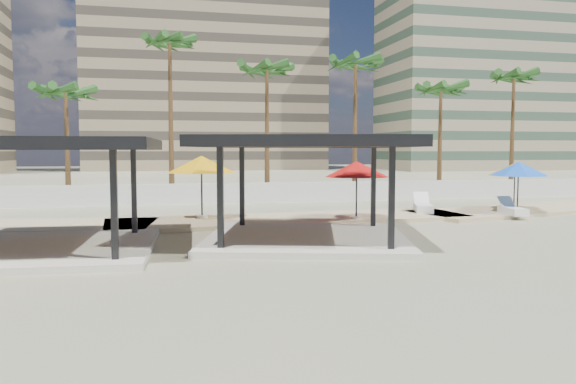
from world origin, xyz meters
name	(u,v)px	position (x,y,z in m)	size (l,w,h in m)	color
ground	(284,251)	(0.00, 0.00, 0.00)	(200.00, 200.00, 0.00)	tan
promenade	(290,218)	(2.00, 7.67, 0.06)	(44.45, 7.97, 0.24)	#C6B284
boundary_wall	(225,193)	(0.00, 16.00, 0.60)	(56.00, 0.30, 1.20)	silver
building_mid	(205,83)	(4.00, 78.00, 14.27)	(38.00, 16.00, 30.40)	#847259
building_east	(483,63)	(48.00, 66.00, 17.27)	(32.00, 15.00, 36.40)	gray
pavilion_central	(307,179)	(1.15, 1.60, 2.14)	(8.70, 8.70, 3.58)	beige
pavilion_west	(41,185)	(-7.29, 1.32, 2.08)	(7.29, 7.29, 3.49)	beige
umbrella_b	(201,165)	(-1.97, 7.64, 2.52)	(4.04, 4.04, 2.72)	beige
umbrella_c	(357,169)	(4.49, 5.80, 2.32)	(3.11, 3.11, 2.49)	beige
umbrella_d	(518,169)	(12.74, 6.33, 2.26)	(3.44, 3.44, 2.42)	beige
umbrella_e	(515,170)	(13.55, 7.75, 2.18)	(3.05, 3.05, 2.32)	beige
lounger_b	(423,207)	(8.64, 7.86, 0.39)	(1.51, 2.43, 0.88)	white
lounger_c	(512,210)	(12.14, 5.85, 0.37)	(1.03, 2.13, 0.77)	white
palm_c	(66,96)	(-9.00, 18.10, 6.28)	(3.00, 3.00, 7.34)	brown
palm_d	(170,49)	(-3.00, 18.90, 9.37)	(3.00, 3.00, 10.62)	brown
palm_e	(267,75)	(3.00, 18.40, 7.92)	(3.00, 3.00, 9.07)	brown
palm_f	(355,69)	(9.00, 18.60, 8.48)	(3.00, 3.00, 9.67)	brown
palm_g	(441,93)	(15.00, 18.20, 7.01)	(3.00, 3.00, 8.10)	brown
palm_h	(514,81)	(21.00, 18.80, 8.03)	(3.00, 3.00, 9.19)	brown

